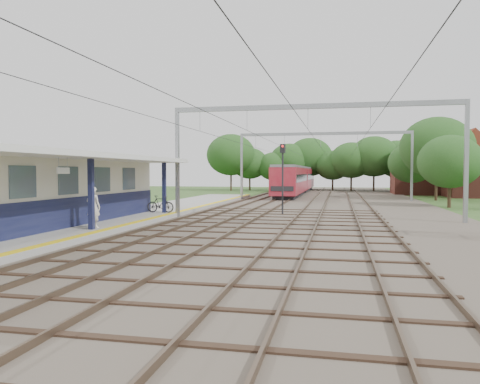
% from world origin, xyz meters
% --- Properties ---
extents(ground, '(160.00, 160.00, 0.00)m').
position_xyz_m(ground, '(0.00, 0.00, 0.00)').
color(ground, '#2D4C1E').
rests_on(ground, ground).
extents(ballast_bed, '(18.00, 90.00, 0.10)m').
position_xyz_m(ballast_bed, '(4.00, 30.00, 0.05)').
color(ballast_bed, '#473D33').
rests_on(ballast_bed, ground).
extents(platform, '(5.00, 52.00, 0.35)m').
position_xyz_m(platform, '(-7.50, 14.00, 0.17)').
color(platform, gray).
rests_on(platform, ground).
extents(yellow_stripe, '(0.45, 52.00, 0.01)m').
position_xyz_m(yellow_stripe, '(-5.25, 14.00, 0.35)').
color(yellow_stripe, yellow).
rests_on(yellow_stripe, platform).
extents(station_building, '(3.41, 18.00, 3.40)m').
position_xyz_m(station_building, '(-8.88, 7.00, 2.04)').
color(station_building, beige).
rests_on(station_building, platform).
extents(canopy, '(6.40, 20.00, 3.44)m').
position_xyz_m(canopy, '(-7.77, 6.00, 3.64)').
color(canopy, '#12163B').
rests_on(canopy, platform).
extents(rail_tracks, '(11.80, 88.00, 0.15)m').
position_xyz_m(rail_tracks, '(1.50, 30.00, 0.18)').
color(rail_tracks, brown).
rests_on(rail_tracks, ballast_bed).
extents(catenary_system, '(17.22, 88.00, 7.00)m').
position_xyz_m(catenary_system, '(3.39, 25.28, 5.51)').
color(catenary_system, gray).
rests_on(catenary_system, ground).
extents(tree_band, '(31.72, 30.88, 8.82)m').
position_xyz_m(tree_band, '(3.84, 57.12, 4.92)').
color(tree_band, '#382619').
rests_on(tree_band, ground).
extents(house_near, '(7.00, 6.12, 7.89)m').
position_xyz_m(house_near, '(21.00, 46.00, 2.99)').
color(house_near, brown).
rests_on(house_near, ground).
extents(house_far, '(8.00, 6.12, 8.66)m').
position_xyz_m(house_far, '(16.00, 52.00, 3.23)').
color(house_far, brown).
rests_on(house_far, ground).
extents(person, '(0.73, 0.51, 1.92)m').
position_xyz_m(person, '(-6.14, 6.60, 1.31)').
color(person, silver).
rests_on(person, platform).
extents(bicycle, '(1.83, 0.58, 1.09)m').
position_xyz_m(bicycle, '(-6.16, 15.00, 0.90)').
color(bicycle, black).
rests_on(bicycle, platform).
extents(train, '(2.74, 34.08, 3.61)m').
position_xyz_m(train, '(-0.50, 50.20, 2.02)').
color(train, black).
rests_on(train, ballast_bed).
extents(signal_post, '(0.37, 0.32, 4.82)m').
position_xyz_m(signal_post, '(1.35, 17.96, 3.15)').
color(signal_post, black).
rests_on(signal_post, ground).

